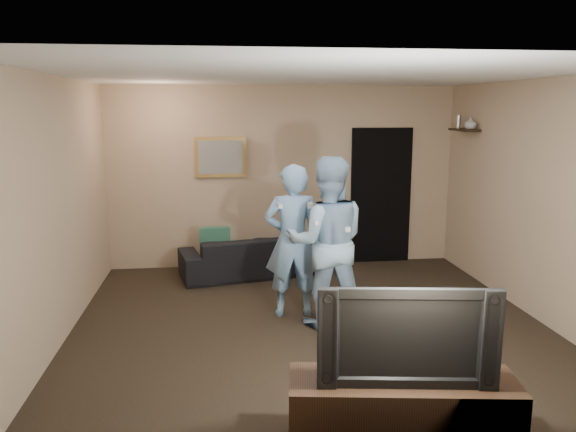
{
  "coord_description": "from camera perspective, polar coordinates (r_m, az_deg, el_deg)",
  "views": [
    {
      "loc": [
        -0.93,
        -5.53,
        2.29
      ],
      "look_at": [
        -0.21,
        0.3,
        1.15
      ],
      "focal_mm": 35.0,
      "sensor_mm": 36.0,
      "label": 1
    }
  ],
  "objects": [
    {
      "name": "ground",
      "position": [
        6.06,
        2.35,
        -11.24
      ],
      "size": [
        5.0,
        5.0,
        0.0
      ],
      "primitive_type": "plane",
      "color": "black",
      "rests_on": "ground"
    },
    {
      "name": "ceiling",
      "position": [
        5.62,
        2.56,
        14.14
      ],
      "size": [
        5.0,
        5.0,
        0.04
      ],
      "primitive_type": "cube",
      "color": "silver",
      "rests_on": "wall_back"
    },
    {
      "name": "wall_back",
      "position": [
        8.14,
        -0.46,
        3.99
      ],
      "size": [
        5.0,
        0.04,
        2.6
      ],
      "primitive_type": "cube",
      "color": "tan",
      "rests_on": "ground"
    },
    {
      "name": "wall_front",
      "position": [
        3.32,
        9.62,
        -6.5
      ],
      "size": [
        5.0,
        0.04,
        2.6
      ],
      "primitive_type": "cube",
      "color": "tan",
      "rests_on": "ground"
    },
    {
      "name": "wall_left",
      "position": [
        5.83,
        -22.56,
        0.36
      ],
      "size": [
        0.04,
        5.0,
        2.6
      ],
      "primitive_type": "cube",
      "color": "tan",
      "rests_on": "ground"
    },
    {
      "name": "wall_right",
      "position": [
        6.58,
        24.45,
        1.34
      ],
      "size": [
        0.04,
        5.0,
        2.6
      ],
      "primitive_type": "cube",
      "color": "tan",
      "rests_on": "ground"
    },
    {
      "name": "sofa",
      "position": [
        7.79,
        -3.8,
        -4.01
      ],
      "size": [
        2.02,
        1.11,
        0.56
      ],
      "primitive_type": "imported",
      "rotation": [
        0.0,
        0.0,
        3.34
      ],
      "color": "black",
      "rests_on": "ground"
    },
    {
      "name": "throw_pillow",
      "position": [
        7.73,
        -7.44,
        -2.66
      ],
      "size": [
        0.42,
        0.16,
        0.41
      ],
      "primitive_type": "cube",
      "rotation": [
        0.0,
        0.0,
        0.07
      ],
      "color": "#184836",
      "rests_on": "sofa"
    },
    {
      "name": "painting_frame",
      "position": [
        8.04,
        -6.86,
        5.97
      ],
      "size": [
        0.72,
        0.05,
        0.57
      ],
      "primitive_type": "cube",
      "color": "olive",
      "rests_on": "wall_back"
    },
    {
      "name": "painting_canvas",
      "position": [
        8.01,
        -6.86,
        5.96
      ],
      "size": [
        0.62,
        0.01,
        0.47
      ],
      "primitive_type": "cube",
      "color": "slate",
      "rests_on": "painting_frame"
    },
    {
      "name": "doorway",
      "position": [
        8.45,
        9.39,
        2.04
      ],
      "size": [
        0.9,
        0.06,
        2.0
      ],
      "primitive_type": "cube",
      "color": "black",
      "rests_on": "ground"
    },
    {
      "name": "light_switch",
      "position": [
        8.26,
        5.44,
        4.04
      ],
      "size": [
        0.08,
        0.02,
        0.12
      ],
      "primitive_type": "cube",
      "color": "silver",
      "rests_on": "wall_back"
    },
    {
      "name": "wall_shelf",
      "position": [
        8.05,
        17.48,
        8.34
      ],
      "size": [
        0.2,
        0.6,
        0.03
      ],
      "primitive_type": "cube",
      "color": "black",
      "rests_on": "wall_right"
    },
    {
      "name": "shelf_vase",
      "position": [
        7.89,
        18.05,
        8.96
      ],
      "size": [
        0.17,
        0.17,
        0.16
      ],
      "primitive_type": "imported",
      "rotation": [
        0.0,
        0.0,
        0.14
      ],
      "color": "#ADADB2",
      "rests_on": "wall_shelf"
    },
    {
      "name": "shelf_figurine",
      "position": [
        8.23,
        16.94,
        9.15
      ],
      "size": [
        0.06,
        0.06,
        0.18
      ],
      "primitive_type": "cylinder",
      "color": "#BCBBC0",
      "rests_on": "wall_shelf"
    },
    {
      "name": "tv_console",
      "position": [
        4.07,
        11.49,
        -19.34
      ],
      "size": [
        1.56,
        0.7,
        0.54
      ],
      "primitive_type": "cube",
      "rotation": [
        0.0,
        0.0,
        -0.15
      ],
      "color": "black",
      "rests_on": "ground"
    },
    {
      "name": "television",
      "position": [
        3.8,
        11.84,
        -11.47
      ],
      "size": [
        1.16,
        0.32,
        0.67
      ],
      "primitive_type": "imported",
      "rotation": [
        0.0,
        0.0,
        -0.15
      ],
      "color": "black",
      "rests_on": "tv_console"
    },
    {
      "name": "wii_player_left",
      "position": [
        6.16,
        0.45,
        -2.54
      ],
      "size": [
        0.63,
        0.5,
        1.7
      ],
      "color": "#75A1CC",
      "rests_on": "ground"
    },
    {
      "name": "wii_player_right",
      "position": [
        5.89,
        3.98,
        -2.68
      ],
      "size": [
        0.94,
        0.77,
        1.8
      ],
      "color": "#93B6D6",
      "rests_on": "ground"
    }
  ]
}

